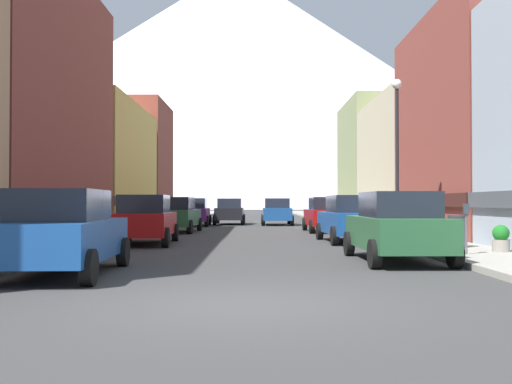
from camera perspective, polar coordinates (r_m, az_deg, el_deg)
ground_plane at (r=8.78m, az=-1.14°, el=-10.97°), size 400.00×400.00×0.00m
sidewalk_left at (r=44.15m, az=-8.16°, el=-2.88°), size 2.50×100.00×0.15m
sidewalk_right at (r=44.09m, az=8.15°, el=-2.88°), size 2.50×100.00×0.15m
storefront_left_2 at (r=40.28m, az=-17.42°, el=2.33°), size 9.32×13.32×7.96m
storefront_left_3 at (r=51.38m, az=-13.97°, el=2.72°), size 10.11×8.49×10.01m
storefront_right_2 at (r=38.19m, az=18.85°, el=2.50°), size 10.04×11.34×7.93m
storefront_right_3 at (r=48.18m, az=12.94°, el=2.72°), size 6.84×10.08×9.61m
car_left_0 at (r=12.72m, az=-18.15°, el=-3.75°), size 2.22×4.47×1.78m
car_left_1 at (r=21.35m, az=-10.57°, el=-2.66°), size 2.22×4.47×1.78m
car_left_2 at (r=29.66m, az=-7.52°, el=-2.20°), size 2.23×4.48×1.78m
car_left_3 at (r=37.60m, az=-5.86°, el=-1.95°), size 2.15×4.44×1.78m
car_right_0 at (r=15.25m, az=13.90°, el=-3.31°), size 2.12×4.43×1.78m
car_right_1 at (r=22.27m, az=9.55°, el=-2.59°), size 2.25×4.49×1.78m
car_right_2 at (r=29.91m, az=7.16°, el=-2.19°), size 2.14×4.44×1.78m
car_driving_0 at (r=39.96m, az=-2.34°, el=-1.90°), size 2.06×4.40×1.78m
car_driving_1 at (r=38.86m, az=2.31°, el=-1.93°), size 2.06×4.40×1.78m
parking_meter_near at (r=16.27m, az=20.20°, el=-2.73°), size 0.14×0.10×1.33m
trash_bin_right at (r=18.74m, az=19.42°, el=-3.63°), size 0.59×0.59×0.98m
potted_plant_0 at (r=25.46m, az=15.75°, el=-2.79°), size 0.70×0.70×1.03m
potted_plant_1 at (r=27.39m, az=14.63°, el=-2.71°), size 0.70×0.70×1.01m
potted_plant_2 at (r=17.49m, az=23.17°, el=-4.22°), size 0.47×0.47×0.74m
pedestrian_0 at (r=23.10m, az=15.43°, el=-2.53°), size 0.36×0.36×1.62m
pedestrian_1 at (r=15.83m, az=-23.86°, el=-3.23°), size 0.36×0.36×1.60m
streetlamp_right at (r=21.83m, az=13.94°, el=5.51°), size 0.36×0.36×5.86m
mountain_backdrop at (r=274.24m, az=-1.80°, el=10.39°), size 296.15×296.15×111.49m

